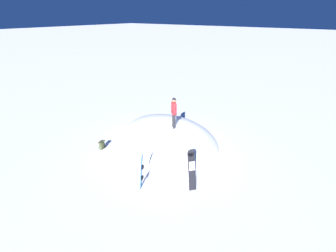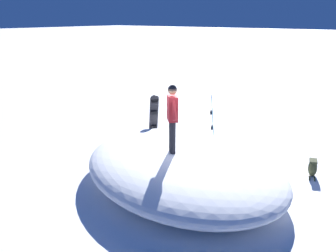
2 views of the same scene
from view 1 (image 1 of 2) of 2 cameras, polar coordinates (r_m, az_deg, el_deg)
name	(u,v)px [view 1 (image 1 of 2)]	position (r m, az deg, el deg)	size (l,w,h in m)	color
ground	(165,145)	(12.93, -0.69, -4.74)	(240.00, 240.00, 0.00)	white
snow_mound	(169,137)	(12.81, 0.27, -2.67)	(6.42, 4.62, 0.94)	white
snowboarder_standing	(174,110)	(12.37, 1.44, 3.87)	(0.79, 0.77, 1.70)	black
snowboard_primary_upright	(192,169)	(9.69, 5.78, -10.41)	(0.54, 0.56, 1.68)	black
snowboard_secondary_upright	(142,170)	(9.67, -6.41, -10.68)	(0.33, 0.28, 1.65)	#2672BF
backpack_near	(102,145)	(12.96, -15.79, -4.51)	(0.62, 0.37, 0.48)	#383D23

